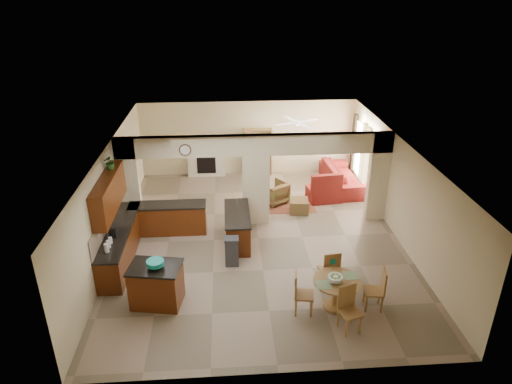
{
  "coord_description": "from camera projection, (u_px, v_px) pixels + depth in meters",
  "views": [
    {
      "loc": [
        -0.88,
        -11.35,
        6.74
      ],
      "look_at": [
        -0.04,
        0.3,
        1.34
      ],
      "focal_mm": 32.0,
      "sensor_mm": 36.0,
      "label": 1
    }
  ],
  "objects": [
    {
      "name": "drape_b_right",
      "position": [
        353.0,
        144.0,
        17.08
      ],
      "size": [
        0.1,
        0.28,
        2.3
      ],
      "primitive_type": "cube",
      "color": "#3C1D18",
      "rests_on": "wall_right"
    },
    {
      "name": "shelving_unit",
      "position": [
        258.0,
        152.0,
        17.18
      ],
      "size": [
        1.0,
        0.32,
        1.8
      ],
      "primitive_type": "cube",
      "color": "#925F32",
      "rests_on": "floor"
    },
    {
      "name": "ceiling",
      "position": [
        259.0,
        146.0,
        11.99
      ],
      "size": [
        10.0,
        10.0,
        0.0
      ],
      "primitive_type": "plane",
      "rotation": [
        3.14,
        0.0,
        0.0
      ],
      "color": "white",
      "rests_on": "wall_back"
    },
    {
      "name": "window_b",
      "position": [
        359.0,
        150.0,
        16.54
      ],
      "size": [
        0.02,
        0.9,
        1.9
      ],
      "primitive_type": "cube",
      "color": "white",
      "rests_on": "wall_right"
    },
    {
      "name": "kitchen_counter",
      "position": [
        141.0,
        233.0,
        12.54
      ],
      "size": [
        2.52,
        3.29,
        1.48
      ],
      "color": "#401807",
      "rests_on": "floor"
    },
    {
      "name": "plant",
      "position": [
        110.0,
        162.0,
        11.64
      ],
      "size": [
        0.41,
        0.38,
        0.37
      ],
      "primitive_type": "imported",
      "rotation": [
        0.0,
        0.0,
        0.3
      ],
      "color": "#124512",
      "rests_on": "upper_cabinets"
    },
    {
      "name": "upper_cabinets",
      "position": [
        109.0,
        194.0,
        11.39
      ],
      "size": [
        0.35,
        2.4,
        0.9
      ],
      "primitive_type": "cube",
      "color": "#401807",
      "rests_on": "wall_left"
    },
    {
      "name": "armchair",
      "position": [
        274.0,
        192.0,
        15.18
      ],
      "size": [
        1.08,
        1.08,
        0.71
      ],
      "primitive_type": "imported",
      "rotation": [
        0.0,
        0.0,
        3.75
      ],
      "color": "maroon",
      "rests_on": "floor"
    },
    {
      "name": "partition_left_pier",
      "position": [
        129.0,
        184.0,
        13.24
      ],
      "size": [
        0.6,
        0.25,
        2.8
      ],
      "primitive_type": "cube",
      "color": "beige",
      "rests_on": "floor"
    },
    {
      "name": "ceiling_fan",
      "position": [
        297.0,
        122.0,
        14.91
      ],
      "size": [
        1.0,
        1.0,
        0.1
      ],
      "primitive_type": "cylinder",
      "color": "white",
      "rests_on": "ceiling"
    },
    {
      "name": "window_a",
      "position": [
        373.0,
        167.0,
        15.0
      ],
      "size": [
        0.02,
        0.9,
        1.9
      ],
      "primitive_type": "cube",
      "color": "white",
      "rests_on": "wall_right"
    },
    {
      "name": "fruit_bowl",
      "position": [
        335.0,
        279.0,
        9.99
      ],
      "size": [
        0.33,
        0.33,
        0.18
      ],
      "primitive_type": "cylinder",
      "color": "#7BB126",
      "rests_on": "dining_table"
    },
    {
      "name": "chair_east",
      "position": [
        378.0,
        288.0,
        10.14
      ],
      "size": [
        0.48,
        0.48,
        1.02
      ],
      "rotation": [
        0.0,
        0.0,
        4.56
      ],
      "color": "#925F32",
      "rests_on": "floor"
    },
    {
      "name": "trash_can",
      "position": [
        232.0,
        252.0,
        11.81
      ],
      "size": [
        0.35,
        0.3,
        0.73
      ],
      "primitive_type": "cube",
      "rotation": [
        0.0,
        0.0,
        -0.02
      ],
      "color": "#2F3032",
      "rests_on": "floor"
    },
    {
      "name": "drape_a_left",
      "position": [
        378.0,
        174.0,
        14.46
      ],
      "size": [
        0.1,
        0.28,
        2.3
      ],
      "primitive_type": "cube",
      "color": "#3C1D18",
      "rests_on": "wall_right"
    },
    {
      "name": "chair_west",
      "position": [
        300.0,
        291.0,
        10.03
      ],
      "size": [
        0.48,
        0.48,
        1.02
      ],
      "rotation": [
        0.0,
        0.0,
        1.41
      ],
      "color": "#925F32",
      "rests_on": "floor"
    },
    {
      "name": "wall_clock",
      "position": [
        185.0,
        150.0,
        12.78
      ],
      "size": [
        0.34,
        0.03,
        0.34
      ],
      "primitive_type": "cylinder",
      "rotation": [
        1.57,
        0.0,
        0.0
      ],
      "color": "#522A1B",
      "rests_on": "partition_header"
    },
    {
      "name": "sofa",
      "position": [
        343.0,
        176.0,
        16.34
      ],
      "size": [
        2.74,
        1.2,
        0.78
      ],
      "primitive_type": "imported",
      "rotation": [
        0.0,
        0.0,
        1.63
      ],
      "color": "maroon",
      "rests_on": "floor"
    },
    {
      "name": "rug",
      "position": [
        289.0,
        205.0,
        15.14
      ],
      "size": [
        1.6,
        1.3,
        0.01
      ],
      "primitive_type": "cube",
      "color": "brown",
      "rests_on": "floor"
    },
    {
      "name": "glazed_door",
      "position": [
        365.0,
        162.0,
        15.84
      ],
      "size": [
        0.02,
        0.7,
        2.1
      ],
      "primitive_type": "cube",
      "color": "white",
      "rests_on": "wall_right"
    },
    {
      "name": "wall_back",
      "position": [
        248.0,
        138.0,
        17.11
      ],
      "size": [
        8.0,
        0.0,
        8.0
      ],
      "primitive_type": "plane",
      "rotation": [
        1.57,
        0.0,
        0.0
      ],
      "color": "beige",
      "rests_on": "floor"
    },
    {
      "name": "fireplace",
      "position": [
        206.0,
        160.0,
        17.18
      ],
      "size": [
        1.6,
        0.35,
        1.2
      ],
      "color": "beige",
      "rests_on": "floor"
    },
    {
      "name": "wall_right",
      "position": [
        400.0,
        190.0,
        12.84
      ],
      "size": [
        0.0,
        10.0,
        10.0
      ],
      "primitive_type": "plane",
      "rotation": [
        1.57,
        0.0,
        -1.57
      ],
      "color": "beige",
      "rests_on": "floor"
    },
    {
      "name": "partition_right_pier",
      "position": [
        378.0,
        177.0,
        13.72
      ],
      "size": [
        0.6,
        0.25,
        2.8
      ],
      "primitive_type": "cube",
      "color": "beige",
      "rests_on": "floor"
    },
    {
      "name": "drape_a_right",
      "position": [
        367.0,
        160.0,
        15.54
      ],
      "size": [
        0.1,
        0.28,
        2.3
      ],
      "primitive_type": "cube",
      "color": "#3C1D18",
      "rests_on": "wall_right"
    },
    {
      "name": "partition_center_pier",
      "position": [
        256.0,
        189.0,
        13.61
      ],
      "size": [
        0.8,
        0.25,
        2.2
      ],
      "primitive_type": "cube",
      "color": "beige",
      "rests_on": "floor"
    },
    {
      "name": "peninsula",
      "position": [
        237.0,
        227.0,
        12.83
      ],
      "size": [
        0.7,
        1.85,
        0.91
      ],
      "color": "#401807",
      "rests_on": "floor"
    },
    {
      "name": "wall_front",
      "position": [
        280.0,
        314.0,
        8.05
      ],
      "size": [
        8.0,
        0.0,
        8.0
      ],
      "primitive_type": "plane",
      "rotation": [
        -1.57,
        0.0,
        0.0
      ],
      "color": "beige",
      "rests_on": "floor"
    },
    {
      "name": "dining_table",
      "position": [
        336.0,
        289.0,
        10.19
      ],
      "size": [
        1.08,
        1.08,
        0.73
      ],
      "color": "#925F32",
      "rests_on": "floor"
    },
    {
      "name": "chaise",
      "position": [
        324.0,
        194.0,
        15.43
      ],
      "size": [
        1.14,
        0.97,
        0.42
      ],
      "primitive_type": "cube",
      "rotation": [
        0.0,
        0.0,
        0.11
      ],
      "color": "maroon",
      "rests_on": "floor"
    },
    {
      "name": "teal_bowl",
      "position": [
        155.0,
        264.0,
        10.04
      ],
      "size": [
        0.39,
        0.39,
        0.18
      ],
      "primitive_type": "cylinder",
      "color": "teal",
      "rests_on": "kitchen_island"
    },
    {
      "name": "ottoman",
      "position": [
        299.0,
        206.0,
        14.6
      ],
      "size": [
        0.65,
        0.65,
        0.42
      ],
      "primitive_type": "cube",
      "rotation": [
        0.0,
        0.0,
        -0.11
      ],
      "color": "maroon",
      "rests_on": "floor"
    },
    {
      "name": "kitchen_island",
      "position": [
        156.0,
        285.0,
        10.33
      ],
      "size": [
        1.27,
        1.0,
        0.99
      ],
      "rotation": [
        0.0,
        0.0,
        -0.17
      ],
      "color": "#401807",
      "rests_on": "floor"
    },
    {
      "name": "chair_south",
      "position": [
        348.0,
        306.0,
        9.56
      ],
      "size": [
        0.52,
        0.52,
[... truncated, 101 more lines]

